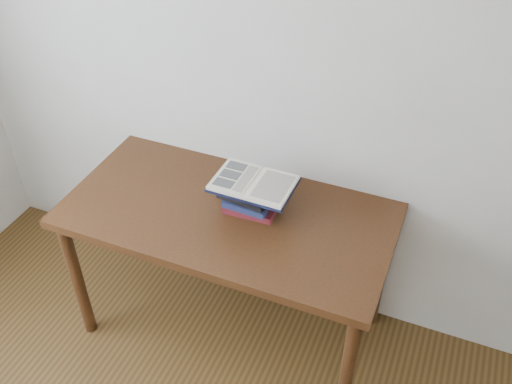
% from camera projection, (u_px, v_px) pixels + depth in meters
% --- Properties ---
extents(desk, '(1.48, 0.74, 0.79)m').
position_uv_depth(desk, '(228.00, 228.00, 2.61)').
color(desk, '#462411').
rests_on(desk, ground).
extents(book_stack, '(0.27, 0.20, 0.15)m').
position_uv_depth(book_stack, '(250.00, 195.00, 2.52)').
color(book_stack, maroon).
rests_on(book_stack, desk).
extents(open_book, '(0.35, 0.25, 0.03)m').
position_uv_depth(open_book, '(254.00, 183.00, 2.45)').
color(open_book, black).
rests_on(open_book, book_stack).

